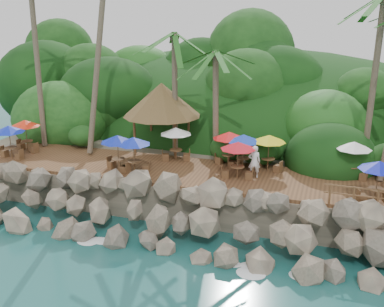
% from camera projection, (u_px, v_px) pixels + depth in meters
% --- Properties ---
extents(ground, '(140.00, 140.00, 0.00)m').
position_uv_depth(ground, '(155.00, 255.00, 22.03)').
color(ground, '#19514F').
rests_on(ground, ground).
extents(land_base, '(32.00, 25.20, 2.10)m').
position_uv_depth(land_base, '(230.00, 146.00, 36.25)').
color(land_base, gray).
rests_on(land_base, ground).
extents(jungle_hill, '(44.80, 28.00, 15.40)m').
position_uv_depth(jungle_hill, '(247.00, 135.00, 43.38)').
color(jungle_hill, '#143811').
rests_on(jungle_hill, ground).
extents(seawall, '(29.00, 4.00, 2.30)m').
position_uv_depth(seawall, '(169.00, 217.00, 23.50)').
color(seawall, gray).
rests_on(seawall, ground).
extents(terrace, '(26.00, 5.00, 0.20)m').
position_uv_depth(terrace, '(192.00, 173.00, 26.82)').
color(terrace, brown).
rests_on(terrace, land_base).
extents(jungle_foliage, '(44.00, 16.00, 12.00)m').
position_uv_depth(jungle_foliage, '(227.00, 162.00, 35.66)').
color(jungle_foliage, '#143811').
rests_on(jungle_foliage, ground).
extents(foam_line, '(25.20, 0.80, 0.06)m').
position_uv_depth(foam_line, '(157.00, 252.00, 22.29)').
color(foam_line, white).
rests_on(foam_line, ground).
extents(palapa, '(5.16, 5.16, 4.60)m').
position_uv_depth(palapa, '(162.00, 100.00, 29.74)').
color(palapa, brown).
rests_on(palapa, ground).
extents(dining_clusters, '(25.59, 5.19, 2.16)m').
position_uv_depth(dining_clusters, '(206.00, 143.00, 26.16)').
color(dining_clusters, brown).
rests_on(dining_clusters, terrace).
extents(waiter, '(0.78, 0.62, 1.88)m').
position_uv_depth(waiter, '(254.00, 162.00, 25.52)').
color(waiter, white).
rests_on(waiter, terrace).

